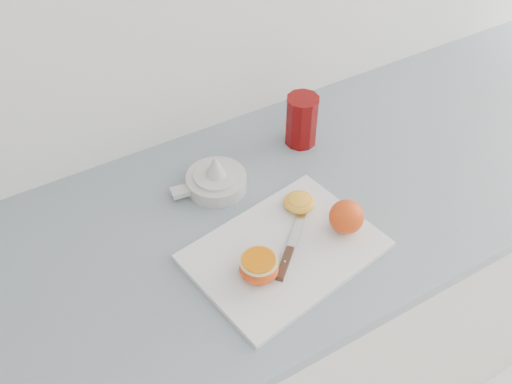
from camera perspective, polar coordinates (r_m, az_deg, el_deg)
counter at (r=1.52m, az=1.29°, el=-13.17°), size 2.30×0.64×0.89m
cutting_board at (r=1.08m, az=2.89°, el=-5.90°), size 0.38×0.30×0.01m
whole_orange at (r=1.10m, az=9.03°, el=-2.46°), size 0.07×0.07×0.07m
half_orange at (r=1.02m, az=0.29°, el=-7.53°), size 0.07×0.07×0.04m
squeezed_shell at (r=1.14m, az=4.34°, el=-1.01°), size 0.06×0.06×0.03m
paring_knife at (r=1.06m, az=3.12°, el=-6.50°), size 0.14×0.13×0.01m
citrus_juicer at (r=1.19m, az=-4.06°, el=1.27°), size 0.16×0.13×0.09m
red_tumbler at (r=1.29m, az=4.58°, el=6.98°), size 0.07×0.07×0.12m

